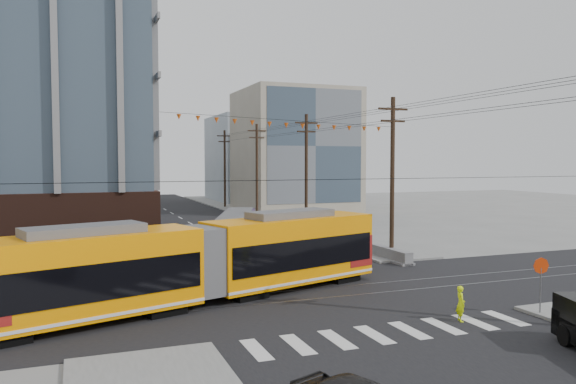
# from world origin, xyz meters

# --- Properties ---
(ground) EXTENTS (160.00, 160.00, 0.00)m
(ground) POSITION_xyz_m (0.00, 0.00, 0.00)
(ground) COLOR slate
(bg_bldg_nw_near) EXTENTS (18.00, 16.00, 18.00)m
(bg_bldg_nw_near) POSITION_xyz_m (-17.00, 52.00, 9.00)
(bg_bldg_nw_near) COLOR #8C99A5
(bg_bldg_nw_near) RESTS_ON ground
(bg_bldg_ne_near) EXTENTS (14.00, 14.00, 16.00)m
(bg_bldg_ne_near) POSITION_xyz_m (16.00, 48.00, 8.00)
(bg_bldg_ne_near) COLOR gray
(bg_bldg_ne_near) RESTS_ON ground
(bg_bldg_nw_far) EXTENTS (16.00, 18.00, 20.00)m
(bg_bldg_nw_far) POSITION_xyz_m (-14.00, 72.00, 10.00)
(bg_bldg_nw_far) COLOR gray
(bg_bldg_nw_far) RESTS_ON ground
(bg_bldg_ne_far) EXTENTS (16.00, 16.00, 14.00)m
(bg_bldg_ne_far) POSITION_xyz_m (18.00, 68.00, 7.00)
(bg_bldg_ne_far) COLOR #8C99A5
(bg_bldg_ne_far) RESTS_ON ground
(utility_pole_far) EXTENTS (0.30, 0.30, 11.00)m
(utility_pole_far) POSITION_xyz_m (8.50, 56.00, 5.50)
(utility_pole_far) COLOR black
(utility_pole_far) RESTS_ON ground
(streetcar) EXTENTS (20.41, 9.00, 3.95)m
(streetcar) POSITION_xyz_m (-6.04, 4.17, 1.98)
(streetcar) COLOR #FF9100
(streetcar) RESTS_ON ground
(city_bus) EXTENTS (5.81, 10.73, 3.00)m
(city_bus) POSITION_xyz_m (-0.59, 17.57, 1.50)
(city_bus) COLOR #311C49
(city_bus) RESTS_ON ground
(parked_car_silver) EXTENTS (1.96, 4.63, 1.49)m
(parked_car_silver) POSITION_xyz_m (-5.63, 13.52, 0.74)
(parked_car_silver) COLOR #A7AEBB
(parked_car_silver) RESTS_ON ground
(parked_car_white) EXTENTS (3.14, 5.55, 1.52)m
(parked_car_white) POSITION_xyz_m (-5.83, 17.21, 0.76)
(parked_car_white) COLOR #BCBCBC
(parked_car_white) RESTS_ON ground
(parked_car_grey) EXTENTS (3.76, 5.66, 1.44)m
(parked_car_grey) POSITION_xyz_m (-5.76, 24.31, 0.72)
(parked_car_grey) COLOR #57595B
(parked_car_grey) RESTS_ON ground
(pedestrian) EXTENTS (0.52, 0.64, 1.51)m
(pedestrian) POSITION_xyz_m (3.51, -2.67, 0.76)
(pedestrian) COLOR #DFFF0A
(pedestrian) RESTS_ON ground
(stop_sign) EXTENTS (0.86, 0.86, 2.39)m
(stop_sign) POSITION_xyz_m (7.31, -3.20, 1.20)
(stop_sign) COLOR #C12C04
(stop_sign) RESTS_ON ground
(jersey_barrier) EXTENTS (1.03, 4.27, 0.85)m
(jersey_barrier) POSITION_xyz_m (8.30, 10.73, 0.43)
(jersey_barrier) COLOR gray
(jersey_barrier) RESTS_ON ground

